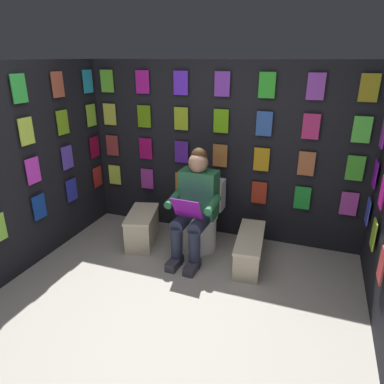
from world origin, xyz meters
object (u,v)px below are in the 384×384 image
at_px(toilet, 202,219).
at_px(comic_longbox_far, 142,228).
at_px(person_reading, 195,205).
at_px(comic_longbox_near, 249,249).

bearing_deg(toilet, comic_longbox_far, 18.23).
xyz_separation_m(toilet, person_reading, (0.01, 0.23, 0.27)).
height_order(toilet, comic_longbox_far, toilet).
distance_m(toilet, comic_longbox_far, 0.71).
bearing_deg(toilet, person_reading, 90.30).
bearing_deg(comic_longbox_far, toilet, -179.08).
height_order(comic_longbox_near, comic_longbox_far, comic_longbox_far).
bearing_deg(comic_longbox_near, toilet, -22.83).
relative_size(toilet, comic_longbox_near, 0.94).
distance_m(person_reading, comic_longbox_near, 0.75).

